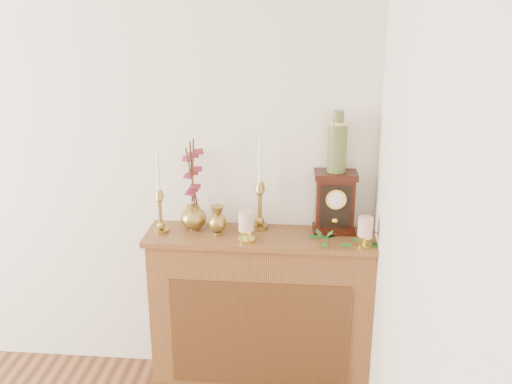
# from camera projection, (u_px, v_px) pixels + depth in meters

# --- Properties ---
(console_shelf) EXTENTS (1.24, 0.34, 0.93)m
(console_shelf) POSITION_uv_depth(u_px,v_px,m) (262.00, 316.00, 3.34)
(console_shelf) COLOR brown
(console_shelf) RESTS_ON ground
(candlestick_left) EXTENTS (0.08, 0.08, 0.49)m
(candlestick_left) POSITION_uv_depth(u_px,v_px,m) (160.00, 204.00, 3.16)
(candlestick_left) COLOR #AD9245
(candlestick_left) RESTS_ON console_shelf
(candlestick_center) EXTENTS (0.09, 0.09, 0.54)m
(candlestick_center) POSITION_uv_depth(u_px,v_px,m) (260.00, 198.00, 3.20)
(candlestick_center) COLOR #AD9245
(candlestick_center) RESTS_ON console_shelf
(bud_vase) EXTENTS (0.10, 0.10, 0.16)m
(bud_vase) POSITION_uv_depth(u_px,v_px,m) (218.00, 221.00, 3.15)
(bud_vase) COLOR #AD9245
(bud_vase) RESTS_ON console_shelf
(ginger_jar) EXTENTS (0.21, 0.23, 0.52)m
(ginger_jar) POSITION_uv_depth(u_px,v_px,m) (194.00, 186.00, 3.21)
(ginger_jar) COLOR #AD9245
(ginger_jar) RESTS_ON console_shelf
(pillar_candle_left) EXTENTS (0.09, 0.09, 0.17)m
(pillar_candle_left) POSITION_uv_depth(u_px,v_px,m) (246.00, 225.00, 3.07)
(pillar_candle_left) COLOR gold
(pillar_candle_left) RESTS_ON console_shelf
(pillar_candle_right) EXTENTS (0.09, 0.09, 0.16)m
(pillar_candle_right) POSITION_uv_depth(u_px,v_px,m) (365.00, 230.00, 3.01)
(pillar_candle_right) COLOR gold
(pillar_candle_right) RESTS_ON console_shelf
(ivy_garland) EXTENTS (0.39, 0.18, 0.08)m
(ivy_garland) POSITION_uv_depth(u_px,v_px,m) (353.00, 240.00, 3.08)
(ivy_garland) COLOR #286225
(ivy_garland) RESTS_ON console_shelf
(mantel_clock) EXTENTS (0.23, 0.17, 0.33)m
(mantel_clock) POSITION_uv_depth(u_px,v_px,m) (335.00, 202.00, 3.17)
(mantel_clock) COLOR #35120A
(mantel_clock) RESTS_ON console_shelf
(ceramic_vase) EXTENTS (0.10, 0.10, 0.32)m
(ceramic_vase) POSITION_uv_depth(u_px,v_px,m) (337.00, 145.00, 3.07)
(ceramic_vase) COLOR #1B3727
(ceramic_vase) RESTS_ON mantel_clock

